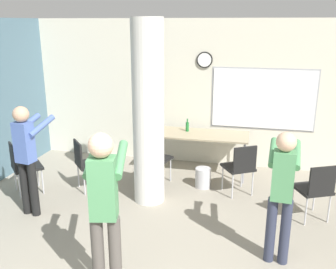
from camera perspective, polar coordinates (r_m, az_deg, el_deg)
name	(u,v)px	position (r m, az deg, el deg)	size (l,w,h in m)	color
wall_back	(208,94)	(7.30, 6.13, 6.20)	(8.00, 0.15, 2.80)	beige
support_pillar	(148,115)	(5.61, -3.03, 3.06)	(0.48, 0.48, 2.80)	silver
folding_table	(201,136)	(6.87, 5.02, -0.28)	(1.72, 0.73, 0.77)	tan
bottle_on_table	(187,126)	(6.97, 2.96, 1.23)	(0.06, 0.06, 0.24)	#1E6B2D
waste_bin	(203,178)	(6.47, 5.34, -6.57)	(0.26, 0.26, 0.34)	#B2B2B7
chair_mid_room	(315,187)	(5.67, 21.55, -7.50)	(0.59, 0.59, 0.87)	black
chair_table_left	(154,157)	(6.43, -2.09, -3.40)	(0.54, 0.54, 0.87)	black
chair_near_pillar	(87,161)	(6.37, -12.31, -4.00)	(0.62, 0.62, 0.87)	black
chair_table_right	(240,165)	(6.16, 10.97, -4.64)	(0.60, 0.60, 0.87)	black
chair_by_left_wall	(22,164)	(6.54, -21.30, -4.25)	(0.62, 0.62, 0.87)	black
person_watching_back	(27,152)	(5.67, -20.75, -2.54)	(0.43, 0.63, 1.63)	black
person_playing_side	(282,188)	(4.43, 16.96, -7.74)	(0.38, 0.64, 1.60)	#2D3347
person_playing_front	(104,203)	(3.77, -9.68, -10.21)	(0.49, 0.68, 1.75)	#514C47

